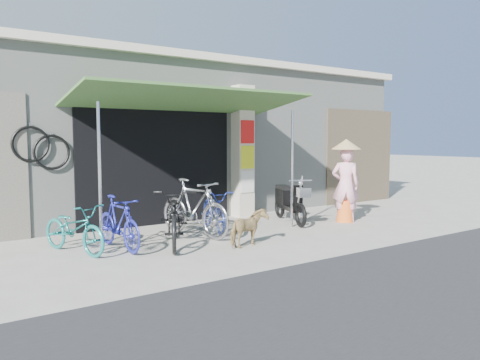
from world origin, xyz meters
TOP-DOWN VIEW (x-y plane):
  - ground at (0.00, 0.00)m, footprint 80.00×80.00m
  - bicycle_shop at (-0.00, 5.09)m, footprint 12.30×5.30m
  - shop_pillar at (0.85, 2.45)m, footprint 0.42×0.44m
  - awning at (-0.90, 1.63)m, footprint 4.60×1.88m
  - neighbour_right at (5.00, 2.59)m, footprint 2.60×0.06m
  - bike_teal at (-3.34, 1.02)m, footprint 0.99×1.58m
  - bike_blue at (-2.68, 0.86)m, footprint 0.55×1.49m
  - bike_black at (-1.80, 0.60)m, footprint 1.43×1.97m
  - bike_silver at (-1.17, 1.09)m, footprint 0.91×1.84m
  - bike_navy at (-0.59, 1.32)m, footprint 0.94×1.63m
  - street_dog at (-0.83, -0.17)m, footprint 0.80×0.51m
  - moped at (1.24, 1.23)m, footprint 0.74×1.66m
  - nun at (2.28, 0.58)m, footprint 0.69×0.68m

SIDE VIEW (x-z plane):
  - ground at x=0.00m, z-range 0.00..0.00m
  - street_dog at x=-0.83m, z-range 0.00..0.62m
  - bike_teal at x=-3.34m, z-range 0.00..0.78m
  - bike_navy at x=-0.59m, z-range 0.00..0.81m
  - bike_blue at x=-2.68m, z-range 0.00..0.88m
  - moped at x=1.24m, z-range -0.04..0.93m
  - bike_black at x=-1.80m, z-range 0.00..0.99m
  - bike_silver at x=-1.17m, z-range 0.00..1.06m
  - nun at x=2.28m, z-range -0.01..1.78m
  - neighbour_right at x=5.00m, z-range 0.00..2.60m
  - shop_pillar at x=0.85m, z-range 0.00..3.00m
  - bicycle_shop at x=0.00m, z-range 0.00..3.66m
  - awning at x=-0.90m, z-range 1.15..3.88m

